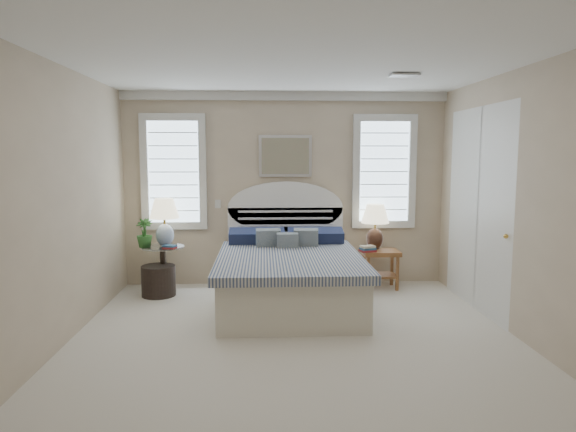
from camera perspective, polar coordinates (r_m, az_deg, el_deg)
The scene contains 21 objects.
floor at distance 5.09m, azimuth 0.94°, elevation -14.39°, with size 4.50×5.00×0.01m, color beige.
ceiling at distance 4.82m, azimuth 1.01°, elevation 17.10°, with size 4.50×5.00×0.01m, color white.
wall_back at distance 7.25m, azimuth -0.31°, elevation 2.97°, with size 4.50×0.02×2.70m, color tan.
wall_left at distance 5.14m, azimuth -24.95°, elevation 0.71°, with size 0.02×5.00×2.70m, color tan.
wall_right at distance 5.40m, azimuth 25.54°, elevation 0.95°, with size 0.02×5.00×2.70m, color tan.
crown_molding at distance 7.24m, azimuth -0.30°, elevation 13.19°, with size 4.50×0.08×0.12m, color silver.
hvac_vent at distance 5.79m, azimuth 12.81°, elevation 15.00°, with size 0.30×0.20×0.02m, color #B2B2B2.
switch_plate at distance 7.28m, azimuth -7.80°, elevation 1.34°, with size 0.08×0.01×0.12m, color silver.
window_left at distance 7.32m, azimuth -12.56°, elevation 4.80°, with size 0.90×0.06×1.60m, color #ABC6D9.
window_right at distance 7.41m, azimuth 10.61°, elevation 4.87°, with size 0.90×0.06×1.60m, color #ABC6D9.
painting at distance 7.20m, azimuth -0.30°, elevation 6.68°, with size 0.74×0.04×0.58m, color silver.
closet_door at distance 6.48m, azimuth 20.31°, elevation 0.74°, with size 0.02×1.80×2.40m, color silver.
bed at distance 6.37m, azimuth 0.10°, elevation -6.37°, with size 1.72×2.28×1.47m.
side_table_left at distance 7.06m, azimuth -13.70°, elevation -5.24°, with size 0.56×0.56×0.63m.
nightstand_right at distance 7.22m, azimuth 10.22°, elevation -4.90°, with size 0.50×0.40×0.53m.
floor_pot at distance 6.97m, azimuth -14.19°, elevation -6.98°, with size 0.44×0.44×0.40m, color black.
lamp_left at distance 7.01m, azimuth -13.57°, elevation -0.07°, with size 0.42×0.42×0.64m.
lamp_right at distance 7.24m, azimuth 9.65°, elevation -0.60°, with size 0.42×0.42×0.63m.
potted_plant at distance 6.98m, azimuth -15.66°, elevation -1.83°, with size 0.21×0.21×0.38m, color #2D712E.
books_left at distance 6.83m, azimuth -13.01°, elevation -3.36°, with size 0.19×0.17×0.04m.
books_right at distance 7.05m, azimuth 8.84°, elevation -3.63°, with size 0.24×0.21×0.08m.
Camera 1 is at (-0.31, -4.73, 1.85)m, focal length 32.00 mm.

